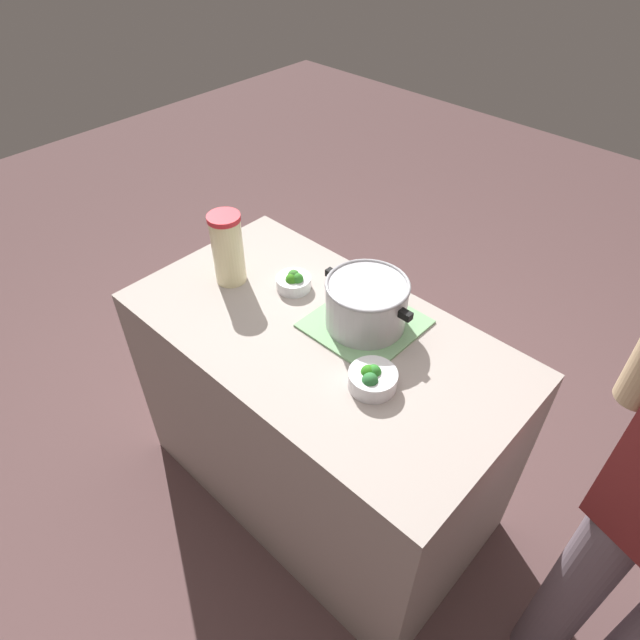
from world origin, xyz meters
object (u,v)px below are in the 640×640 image
lemonade_pitcher (228,249)px  cooking_pot (366,303)px  broccoli_bowl_front (372,379)px  broccoli_bowl_center (294,282)px

lemonade_pitcher → cooking_pot: bearing=15.7°
lemonade_pitcher → broccoli_bowl_front: (0.67, -0.05, -0.10)m
cooking_pot → broccoli_bowl_center: size_ratio=2.72×
cooking_pot → lemonade_pitcher: bearing=-164.3°
broccoli_bowl_front → broccoli_bowl_center: bearing=161.1°
cooking_pot → broccoli_bowl_front: bearing=-46.0°
broccoli_bowl_front → cooking_pot: bearing=134.0°
lemonade_pitcher → broccoli_bowl_center: (0.20, 0.11, -0.10)m
cooking_pot → broccoli_bowl_front: (0.18, -0.19, -0.06)m
cooking_pot → lemonade_pitcher: (-0.49, -0.14, 0.04)m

